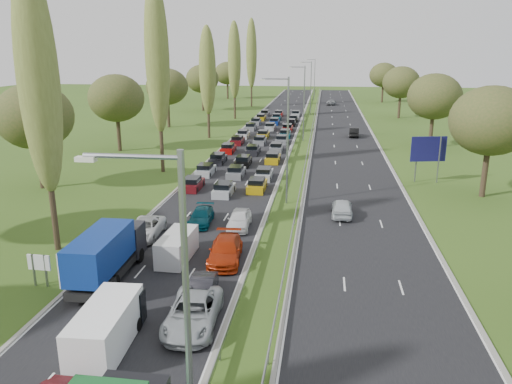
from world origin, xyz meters
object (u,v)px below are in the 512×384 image
(info_sign, at_px, (39,266))
(direction_sign, at_px, (428,151))
(near_car_2, at_px, (144,229))
(white_van_rear, at_px, (178,246))
(blue_lorry, at_px, (107,254))
(white_van_front, at_px, (108,325))

(info_sign, xyz_separation_m, direction_sign, (28.80, 29.92, 2.20))
(near_car_2, height_order, white_van_rear, white_van_rear)
(blue_lorry, bearing_deg, white_van_rear, 46.85)
(blue_lorry, height_order, white_van_rear, blue_lorry)
(near_car_2, distance_m, direction_sign, 32.93)
(direction_sign, bearing_deg, info_sign, -133.91)
(near_car_2, relative_size, white_van_front, 0.94)
(white_van_rear, relative_size, direction_sign, 0.90)
(near_car_2, height_order, info_sign, info_sign)
(white_van_rear, bearing_deg, info_sign, -141.89)
(white_van_front, bearing_deg, info_sign, 138.17)
(direction_sign, bearing_deg, white_van_rear, -131.21)
(white_van_front, distance_m, direction_sign, 41.83)
(near_car_2, bearing_deg, white_van_front, -78.70)
(blue_lorry, relative_size, white_van_rear, 1.73)
(near_car_2, relative_size, blue_lorry, 0.64)
(white_van_front, xyz_separation_m, direction_sign, (21.81, 35.60, 2.43))
(white_van_front, relative_size, direction_sign, 1.06)
(near_car_2, distance_m, info_sign, 9.71)
(near_car_2, xyz_separation_m, white_van_front, (3.50, -14.72, 0.39))
(near_car_2, xyz_separation_m, direction_sign, (25.31, 20.88, 2.82))
(white_van_front, height_order, white_van_rear, white_van_front)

